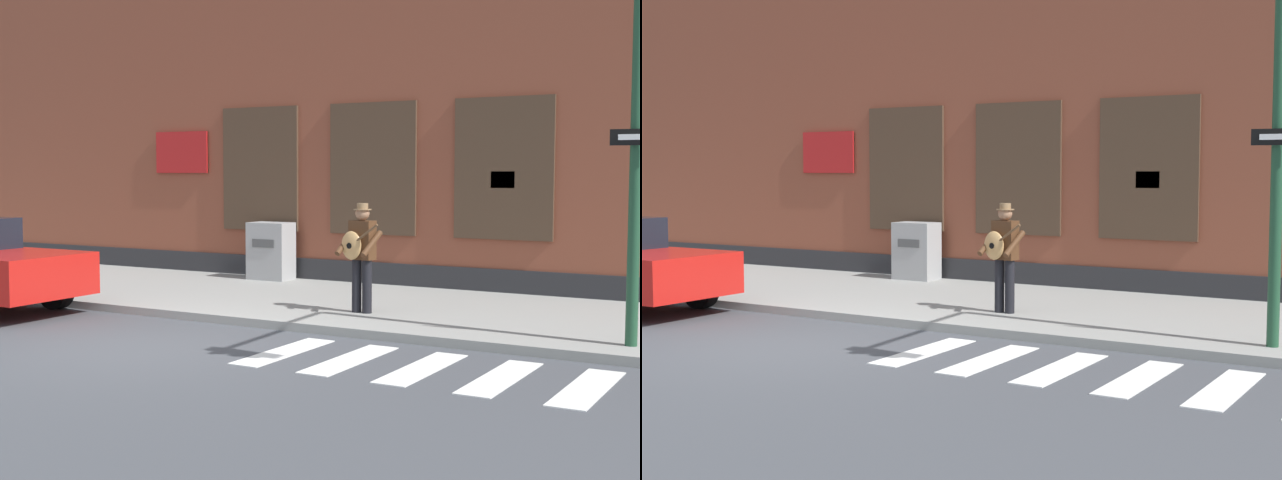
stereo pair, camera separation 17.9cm
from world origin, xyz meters
TOP-DOWN VIEW (x-y plane):
  - ground_plane at (0.00, 0.00)m, footprint 160.00×160.00m
  - sidewalk at (0.00, 4.26)m, footprint 28.00×4.65m
  - building_backdrop at (-0.00, 8.58)m, footprint 28.00×4.06m
  - crosswalk at (4.12, 0.64)m, footprint 5.20×1.90m
  - busker at (1.47, 3.24)m, footprint 0.72×0.58m
  - traffic_light at (5.69, 1.49)m, footprint 0.62×3.00m
  - utility_box at (-2.07, 6.14)m, footprint 0.86×0.56m

SIDE VIEW (x-z plane):
  - ground_plane at x=0.00m, z-range 0.00..0.00m
  - crosswalk at x=4.12m, z-range 0.00..0.01m
  - sidewalk at x=0.00m, z-range 0.00..0.13m
  - utility_box at x=-2.07m, z-range 0.13..1.29m
  - busker at x=1.47m, z-range 0.24..1.94m
  - building_backdrop at x=0.00m, z-range 0.00..7.19m
  - traffic_light at x=5.69m, z-range 1.10..6.10m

